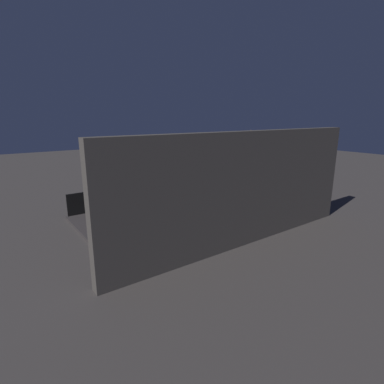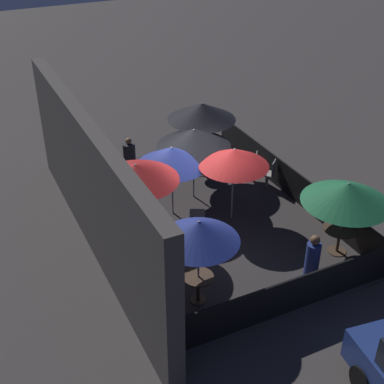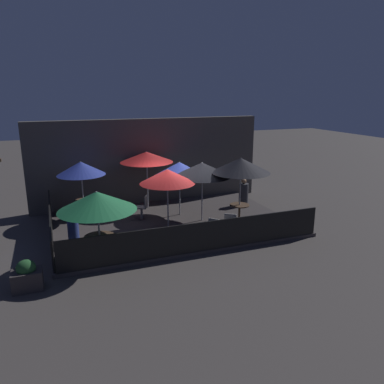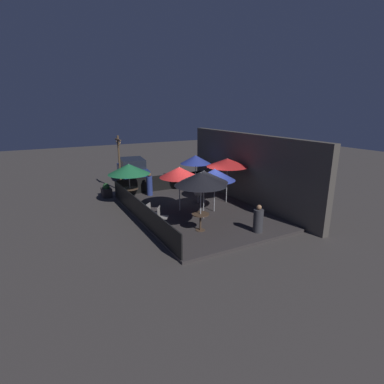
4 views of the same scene
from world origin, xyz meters
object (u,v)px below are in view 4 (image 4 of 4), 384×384
object	(u,v)px
patio_chair_0	(198,194)
parked_car_0	(133,169)
patio_umbrella_3	(179,172)
dining_table_1	(195,183)
patron_1	(149,185)
light_post	(119,160)
dining_table_0	(200,217)
patio_umbrella_1	(196,159)
patron_0	(258,220)
dining_table_2	(130,191)
planter_box	(106,191)
patio_chair_2	(151,213)
patio_umbrella_4	(204,177)
patio_umbrella_0	(201,179)
patio_umbrella_6	(215,175)
patio_chair_1	(162,216)
patio_umbrella_5	(227,163)
patio_umbrella_2	(129,169)

from	to	relation	value
patio_chair_0	parked_car_0	xyz separation A→B (m)	(-7.02, -1.37, 0.21)
parked_car_0	patio_chair_0	bearing A→B (deg)	18.74
patio_umbrella_3	dining_table_1	xyz separation A→B (m)	(-2.69, 2.40, -1.40)
patron_1	light_post	distance (m)	2.74
dining_table_0	dining_table_1	world-z (taller)	dining_table_0
patio_umbrella_1	patio_umbrella_3	distance (m)	3.61
dining_table_1	patron_0	bearing A→B (deg)	-6.41
patron_0	dining_table_2	bearing A→B (deg)	121.44
patio_umbrella_1	patio_umbrella_3	world-z (taller)	patio_umbrella_1
patron_1	light_post	bearing A→B (deg)	53.13
planter_box	patio_chair_2	bearing A→B (deg)	6.69
patio_umbrella_4	light_post	world-z (taller)	light_post
patio_umbrella_0	patio_chair_0	distance (m)	4.05
patio_umbrella_6	patio_umbrella_1	bearing A→B (deg)	165.05
patron_0	parked_car_0	world-z (taller)	parked_car_0
patron_0	patio_umbrella_0	bearing A→B (deg)	151.99
dining_table_1	patio_chair_1	bearing A→B (deg)	-43.16
patio_umbrella_3	dining_table_0	distance (m)	3.03
dining_table_1	planter_box	bearing A→B (deg)	-110.77
patio_umbrella_3	parked_car_0	size ratio (longest dim) A/B	0.55
dining_table_1	planter_box	xyz separation A→B (m)	(-1.88, -4.96, -0.32)
dining_table_2	patio_chair_1	distance (m)	4.27
patio_umbrella_0	patio_umbrella_5	bearing A→B (deg)	130.20
dining_table_1	patio_umbrella_4	bearing A→B (deg)	-24.56
patio_umbrella_5	patio_chair_1	world-z (taller)	patio_umbrella_5
patio_umbrella_6	planter_box	distance (m)	7.00
patio_umbrella_3	dining_table_2	world-z (taller)	patio_umbrella_3
parked_car_0	patron_0	bearing A→B (deg)	15.78
patio_umbrella_1	patio_chair_1	xyz separation A→B (m)	(4.35, -4.08, -1.46)
dining_table_1	patron_0	world-z (taller)	patron_0
dining_table_1	patron_0	distance (m)	6.67
patio_umbrella_3	patron_0	world-z (taller)	patio_umbrella_3
patron_1	planter_box	xyz separation A→B (m)	(-1.30, -2.21, -0.38)
light_post	patio_umbrella_2	bearing A→B (deg)	-5.52
patio_umbrella_5	light_post	world-z (taller)	light_post
dining_table_2	patio_chair_2	world-z (taller)	patio_chair_2
patio_umbrella_3	patron_0	size ratio (longest dim) A/B	1.88
patio_chair_0	dining_table_2	bearing A→B (deg)	82.19
patio_umbrella_1	patio_umbrella_6	bearing A→B (deg)	-14.95
patio_chair_0	dining_table_1	bearing A→B (deg)	0.00
patio_umbrella_1	parked_car_0	distance (m)	5.59
patron_0	patio_chair_2	bearing A→B (deg)	144.64
patio_umbrella_4	patio_umbrella_5	distance (m)	2.80
patio_umbrella_6	dining_table_1	distance (m)	3.98
patio_umbrella_1	parked_car_0	xyz separation A→B (m)	(-4.90, -2.39, -1.25)
patio_umbrella_2	dining_table_2	world-z (taller)	patio_umbrella_2
patio_umbrella_3	patio_umbrella_6	size ratio (longest dim) A/B	1.03
patio_umbrella_2	patron_1	world-z (taller)	patio_umbrella_2
patio_umbrella_2	patio_umbrella_6	bearing A→B (deg)	41.55
dining_table_1	patio_umbrella_6	bearing A→B (deg)	-14.95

